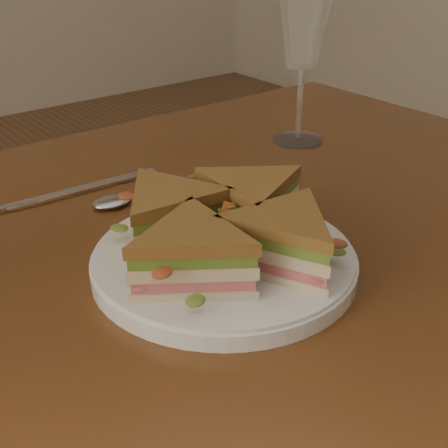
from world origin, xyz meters
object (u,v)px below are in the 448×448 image
object	(u,v)px
table	(184,323)
knife	(74,192)
sandwich_wedges	(224,229)
wine_glass	(304,28)
plate	(224,262)
spoon	(128,197)

from	to	relation	value
table	knife	world-z (taller)	knife
sandwich_wedges	wine_glass	size ratio (longest dim) A/B	1.21
knife	sandwich_wedges	bearing A→B (deg)	-80.25
knife	wine_glass	distance (m)	0.39
table	knife	size ratio (longest dim) A/B	5.57
wine_glass	plate	bearing A→B (deg)	-144.73
table	wine_glass	bearing A→B (deg)	26.35
table	sandwich_wedges	xyz separation A→B (m)	(0.01, -0.06, 0.14)
table	wine_glass	world-z (taller)	wine_glass
sandwich_wedges	wine_glass	bearing A→B (deg)	35.27
table	plate	xyz separation A→B (m)	(0.01, -0.06, 0.11)
table	sandwich_wedges	bearing A→B (deg)	-84.36
wine_glass	knife	bearing A→B (deg)	174.69
spoon	knife	xyz separation A→B (m)	(-0.04, 0.06, -0.00)
plate	knife	xyz separation A→B (m)	(-0.04, 0.26, -0.01)
sandwich_wedges	spoon	world-z (taller)	sandwich_wedges
sandwich_wedges	knife	xyz separation A→B (m)	(-0.04, 0.26, -0.04)
sandwich_wedges	knife	bearing A→B (deg)	97.79
sandwich_wedges	spoon	xyz separation A→B (m)	(0.01, 0.20, -0.04)
table	knife	bearing A→B (deg)	98.51
spoon	knife	size ratio (longest dim) A/B	0.85
wine_glass	sandwich_wedges	bearing A→B (deg)	-144.73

